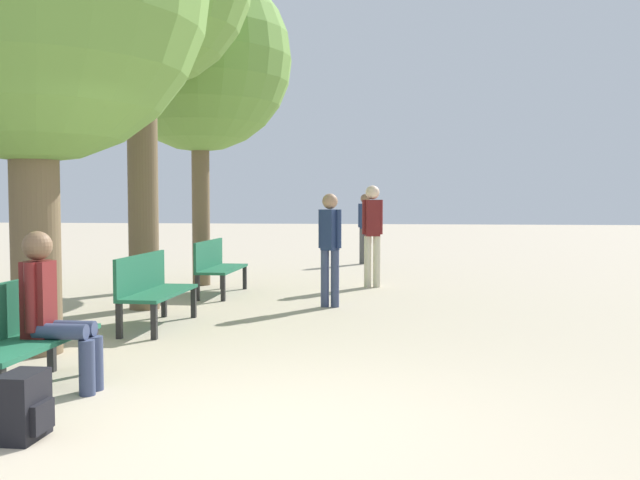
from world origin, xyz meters
TOP-DOWN VIEW (x-y plane):
  - ground_plane at (0.00, 0.00)m, footprint 80.00×80.00m
  - bench_row_0 at (-1.85, 0.68)m, footprint 0.48×1.53m
  - bench_row_1 at (-1.85, 3.61)m, footprint 0.48×1.53m
  - bench_row_2 at (-1.85, 6.53)m, footprint 0.48×1.53m
  - tree_row_2 at (-2.45, 7.74)m, footprint 3.21×3.21m
  - person_seated at (-1.62, 0.80)m, footprint 0.60×0.34m
  - backpack at (-1.25, -0.28)m, footprint 0.26×0.34m
  - pedestrian_near at (0.19, 12.27)m, footprint 0.33×0.27m
  - pedestrian_mid at (0.56, 7.78)m, footprint 0.35×0.25m
  - pedestrian_far at (0.07, 5.43)m, footprint 0.32×0.27m

SIDE VIEW (x-z plane):
  - ground_plane at x=0.00m, z-range 0.00..0.00m
  - backpack at x=-1.25m, z-range 0.00..0.42m
  - bench_row_0 at x=-1.85m, z-range 0.06..0.92m
  - bench_row_1 at x=-1.85m, z-range 0.06..0.92m
  - bench_row_2 at x=-1.85m, z-range 0.06..0.92m
  - person_seated at x=-1.62m, z-range 0.04..1.29m
  - pedestrian_far at x=0.07m, z-range 0.12..1.70m
  - pedestrian_near at x=0.19m, z-range 0.12..1.76m
  - pedestrian_mid at x=0.56m, z-range 0.13..1.87m
  - tree_row_2 at x=-2.45m, z-range 1.15..6.69m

